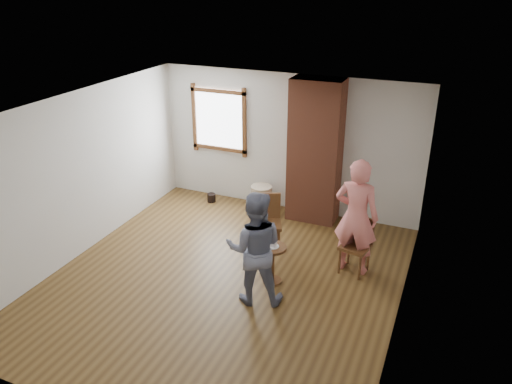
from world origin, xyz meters
TOP-DOWN VIEW (x-y plane):
  - ground at (0.00, 0.00)m, footprint 5.50×5.50m
  - room_shell at (-0.06, 0.61)m, footprint 5.04×5.52m
  - brick_chimney at (0.60, 2.50)m, footprint 0.90×0.50m
  - stoneware_crock at (-0.38, 2.40)m, footprint 0.48×0.48m
  - dark_pot at (-1.46, 2.40)m, footprint 0.21×0.21m
  - dining_chair_left at (0.23, 1.16)m, footprint 0.58×0.58m
  - dining_chair_right at (1.74, 1.06)m, footprint 0.48×0.48m
  - side_table at (0.67, 0.25)m, footprint 0.40×0.40m
  - cake_plate at (0.67, 0.25)m, footprint 0.18×0.18m
  - cake_slice at (0.68, 0.25)m, footprint 0.08×0.07m
  - man at (0.60, -0.24)m, footprint 0.96×0.85m
  - person_pink at (1.68, 1.04)m, footprint 0.69×0.48m

SIDE VIEW (x-z plane):
  - ground at x=0.00m, z-range 0.00..0.00m
  - dark_pot at x=-1.46m, z-range 0.00..0.17m
  - stoneware_crock at x=-0.38m, z-range 0.00..0.51m
  - side_table at x=0.67m, z-range 0.10..0.70m
  - dining_chair_right at x=1.74m, z-range 0.05..0.92m
  - dining_chair_left at x=0.23m, z-range 0.06..0.99m
  - cake_plate at x=0.67m, z-range 0.60..0.61m
  - cake_slice at x=0.68m, z-range 0.61..0.67m
  - man at x=0.60m, z-range 0.00..1.64m
  - person_pink at x=1.68m, z-range 0.00..1.82m
  - brick_chimney at x=0.60m, z-range 0.00..2.60m
  - room_shell at x=-0.06m, z-range 0.50..3.12m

